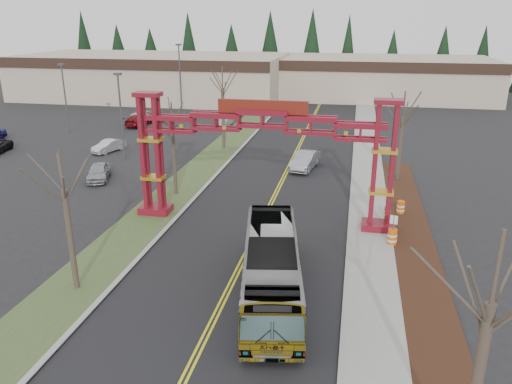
% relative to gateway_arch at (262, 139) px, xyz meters
% --- Properties ---
extents(road, '(12.00, 110.00, 0.02)m').
position_rel_gateway_arch_xyz_m(road, '(-0.00, 7.00, -5.97)').
color(road, black).
rests_on(road, ground).
extents(lane_line_left, '(0.12, 100.00, 0.01)m').
position_rel_gateway_arch_xyz_m(lane_line_left, '(-0.12, 7.00, -5.96)').
color(lane_line_left, yellow).
rests_on(lane_line_left, road).
extents(lane_line_right, '(0.12, 100.00, 0.01)m').
position_rel_gateway_arch_xyz_m(lane_line_right, '(0.12, 7.00, -5.96)').
color(lane_line_right, yellow).
rests_on(lane_line_right, road).
extents(curb_right, '(0.30, 110.00, 0.15)m').
position_rel_gateway_arch_xyz_m(curb_right, '(6.15, 7.00, -5.91)').
color(curb_right, '#9A9995').
rests_on(curb_right, ground).
extents(sidewalk_right, '(2.60, 110.00, 0.14)m').
position_rel_gateway_arch_xyz_m(sidewalk_right, '(7.60, 7.00, -5.91)').
color(sidewalk_right, gray).
rests_on(sidewalk_right, ground).
extents(landscape_strip, '(2.60, 50.00, 0.12)m').
position_rel_gateway_arch_xyz_m(landscape_strip, '(10.20, -8.00, -5.92)').
color(landscape_strip, black).
rests_on(landscape_strip, ground).
extents(grass_median, '(4.00, 110.00, 0.08)m').
position_rel_gateway_arch_xyz_m(grass_median, '(-8.00, 7.00, -5.94)').
color(grass_median, '#364D26').
rests_on(grass_median, ground).
extents(curb_left, '(0.30, 110.00, 0.15)m').
position_rel_gateway_arch_xyz_m(curb_left, '(-6.15, 7.00, -5.91)').
color(curb_left, '#9A9995').
rests_on(curb_left, ground).
extents(gateway_arch, '(18.20, 1.60, 8.90)m').
position_rel_gateway_arch_xyz_m(gateway_arch, '(0.00, 0.00, 0.00)').
color(gateway_arch, maroon).
rests_on(gateway_arch, ground).
extents(retail_building_west, '(46.00, 22.30, 7.50)m').
position_rel_gateway_arch_xyz_m(retail_building_west, '(-30.00, 53.96, -2.22)').
color(retail_building_west, '#B8A48C').
rests_on(retail_building_west, ground).
extents(retail_building_east, '(38.00, 20.30, 7.00)m').
position_rel_gateway_arch_xyz_m(retail_building_east, '(10.00, 61.95, -2.47)').
color(retail_building_east, '#B8A48C').
rests_on(retail_building_east, ground).
extents(conifer_treeline, '(116.10, 5.60, 13.00)m').
position_rel_gateway_arch_xyz_m(conifer_treeline, '(0.25, 74.00, 0.50)').
color(conifer_treeline, black).
rests_on(conifer_treeline, ground).
extents(transit_bus, '(4.69, 11.90, 3.23)m').
position_rel_gateway_arch_xyz_m(transit_bus, '(2.32, -9.72, -4.37)').
color(transit_bus, '#AEB2B6').
rests_on(transit_bus, ground).
extents(silver_sedan, '(2.59, 5.28, 1.67)m').
position_rel_gateway_arch_xyz_m(silver_sedan, '(1.56, 13.61, -5.15)').
color(silver_sedan, '#A5A8AD').
rests_on(silver_sedan, ground).
extents(parked_car_near_a, '(3.09, 4.66, 1.47)m').
position_rel_gateway_arch_xyz_m(parked_car_near_a, '(-16.08, 6.63, -5.25)').
color(parked_car_near_a, '#9B9EA3').
rests_on(parked_car_near_a, ground).
extents(parked_car_near_b, '(2.57, 4.21, 1.31)m').
position_rel_gateway_arch_xyz_m(parked_car_near_b, '(-19.83, 15.87, -5.33)').
color(parked_car_near_b, silver).
rests_on(parked_car_near_b, ground).
extents(parked_car_mid_a, '(2.32, 5.31, 1.52)m').
position_rel_gateway_arch_xyz_m(parked_car_mid_a, '(-22.36, 29.42, -5.22)').
color(parked_car_mid_a, maroon).
rests_on(parked_car_mid_a, ground).
extents(parked_car_far_a, '(1.55, 3.87, 1.25)m').
position_rel_gateway_arch_xyz_m(parked_car_far_a, '(-11.00, 31.12, -5.36)').
color(parked_car_far_a, '#999AA0').
rests_on(parked_car_far_a, ground).
extents(parked_car_far_b, '(5.33, 3.46, 1.37)m').
position_rel_gateway_arch_xyz_m(parked_car_far_b, '(-22.47, 32.81, -5.30)').
color(parked_car_far_b, silver).
rests_on(parked_car_far_b, ground).
extents(bare_tree_median_near, '(3.11, 3.11, 7.59)m').
position_rel_gateway_arch_xyz_m(bare_tree_median_near, '(-8.00, -11.02, -0.48)').
color(bare_tree_median_near, '#382D26').
rests_on(bare_tree_median_near, ground).
extents(bare_tree_median_mid, '(2.89, 2.89, 7.55)m').
position_rel_gateway_arch_xyz_m(bare_tree_median_mid, '(-8.00, 4.32, -0.38)').
color(bare_tree_median_mid, '#382D26').
rests_on(bare_tree_median_mid, ground).
extents(bare_tree_median_far, '(3.47, 3.47, 8.90)m').
position_rel_gateway_arch_xyz_m(bare_tree_median_far, '(-8.00, 19.55, 0.58)').
color(bare_tree_median_far, '#382D26').
rests_on(bare_tree_median_far, ground).
extents(bare_tree_right_near, '(3.36, 3.36, 8.51)m').
position_rel_gateway_arch_xyz_m(bare_tree_right_near, '(10.00, -19.27, 0.27)').
color(bare_tree_right_near, '#382D26').
rests_on(bare_tree_right_near, ground).
extents(bare_tree_right_far, '(3.42, 3.42, 7.85)m').
position_rel_gateway_arch_xyz_m(bare_tree_right_far, '(10.00, 11.82, -0.42)').
color(bare_tree_right_far, '#382D26').
rests_on(bare_tree_right_far, ground).
extents(light_pole_near, '(0.75, 0.37, 8.64)m').
position_rel_gateway_arch_xyz_m(light_pole_near, '(-16.88, 13.56, -0.98)').
color(light_pole_near, '#3F3F44').
rests_on(light_pole_near, ground).
extents(light_pole_mid, '(0.73, 0.37, 8.46)m').
position_rel_gateway_arch_xyz_m(light_pole_mid, '(-29.29, 23.85, -1.09)').
color(light_pole_mid, '#3F3F44').
rests_on(light_pole_mid, ground).
extents(light_pole_far, '(0.86, 0.43, 9.95)m').
position_rel_gateway_arch_xyz_m(light_pole_far, '(-21.07, 42.72, -0.23)').
color(light_pole_far, '#3F3F44').
rests_on(light_pole_far, ground).
extents(street_sign, '(0.46, 0.16, 2.06)m').
position_rel_gateway_arch_xyz_m(street_sign, '(8.79, -2.27, -4.50)').
color(street_sign, '#3F3F44').
rests_on(street_sign, ground).
extents(barrel_south, '(0.60, 0.60, 1.12)m').
position_rel_gateway_arch_xyz_m(barrel_south, '(8.80, -2.24, -5.42)').
color(barrel_south, '#E25E0C').
rests_on(barrel_south, ground).
extents(barrel_mid, '(0.48, 0.48, 0.88)m').
position_rel_gateway_arch_xyz_m(barrel_mid, '(8.70, 2.38, -5.54)').
color(barrel_mid, '#E25E0C').
rests_on(barrel_mid, ground).
extents(barrel_north, '(0.57, 0.57, 1.05)m').
position_rel_gateway_arch_xyz_m(barrel_north, '(9.70, 3.32, -5.46)').
color(barrel_north, '#E25E0C').
rests_on(barrel_north, ground).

